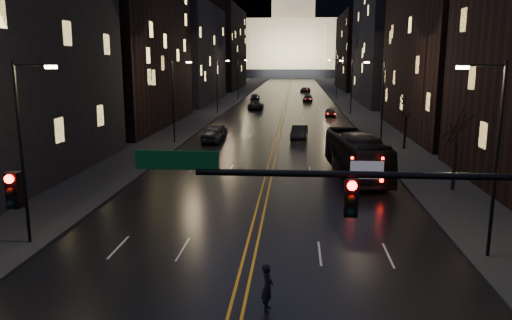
% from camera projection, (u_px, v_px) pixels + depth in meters
% --- Properties ---
extents(road, '(20.00, 320.00, 0.02)m').
position_uv_depth(road, '(289.00, 91.00, 141.12)').
color(road, black).
rests_on(road, ground).
extents(sidewalk_left, '(8.00, 320.00, 0.16)m').
position_uv_depth(sidewalk_left, '(240.00, 91.00, 142.20)').
color(sidewalk_left, black).
rests_on(sidewalk_left, ground).
extents(sidewalk_right, '(8.00, 320.00, 0.16)m').
position_uv_depth(sidewalk_right, '(339.00, 91.00, 140.01)').
color(sidewalk_right, black).
rests_on(sidewalk_right, ground).
extents(center_line, '(0.62, 320.00, 0.01)m').
position_uv_depth(center_line, '(289.00, 91.00, 141.11)').
color(center_line, orange).
rests_on(center_line, road).
extents(building_left_mid, '(12.00, 30.00, 28.00)m').
position_uv_depth(building_left_mid, '(122.00, 20.00, 65.73)').
color(building_left_mid, black).
rests_on(building_left_mid, ground).
extents(building_left_far, '(12.00, 34.00, 20.00)m').
position_uv_depth(building_left_far, '(186.00, 54.00, 103.64)').
color(building_left_far, black).
rests_on(building_left_far, ground).
extents(building_left_dist, '(12.00, 40.00, 24.00)m').
position_uv_depth(building_left_dist, '(220.00, 49.00, 150.13)').
color(building_left_dist, black).
rests_on(building_left_dist, ground).
extents(building_right_mid, '(12.00, 34.00, 26.00)m').
position_uv_depth(building_right_mid, '(392.00, 39.00, 99.77)').
color(building_right_mid, black).
rests_on(building_right_mid, ground).
extents(building_right_dist, '(12.00, 40.00, 22.00)m').
position_uv_depth(building_right_dist, '(361.00, 52.00, 147.05)').
color(building_right_dist, black).
rests_on(building_right_dist, ground).
extents(capitol, '(90.00, 50.00, 58.50)m').
position_uv_depth(capitol, '(293.00, 42.00, 254.90)').
color(capitol, black).
rests_on(capitol, ground).
extents(traffic_signal, '(17.29, 0.45, 7.00)m').
position_uv_depth(traffic_signal, '(446.00, 218.00, 12.66)').
color(traffic_signal, black).
rests_on(traffic_signal, ground).
extents(streetlamp_right_near, '(2.13, 0.25, 9.00)m').
position_uv_depth(streetlamp_right_near, '(493.00, 151.00, 22.05)').
color(streetlamp_right_near, black).
rests_on(streetlamp_right_near, ground).
extents(streetlamp_left_near, '(2.13, 0.25, 9.00)m').
position_uv_depth(streetlamp_left_near, '(25.00, 144.00, 23.74)').
color(streetlamp_left_near, black).
rests_on(streetlamp_left_near, ground).
extents(streetlamp_right_mid, '(2.13, 0.25, 9.00)m').
position_uv_depth(streetlamp_right_mid, '(381.00, 98.00, 51.36)').
color(streetlamp_right_mid, black).
rests_on(streetlamp_right_mid, ground).
extents(streetlamp_left_mid, '(2.13, 0.25, 9.00)m').
position_uv_depth(streetlamp_left_mid, '(175.00, 97.00, 53.04)').
color(streetlamp_left_mid, black).
rests_on(streetlamp_left_mid, ground).
extents(streetlamp_right_far, '(2.13, 0.25, 9.00)m').
position_uv_depth(streetlamp_right_far, '(350.00, 84.00, 80.66)').
color(streetlamp_right_far, black).
rests_on(streetlamp_right_far, ground).
extents(streetlamp_left_far, '(2.13, 0.25, 9.00)m').
position_uv_depth(streetlamp_left_far, '(218.00, 83.00, 82.34)').
color(streetlamp_left_far, black).
rests_on(streetlamp_left_far, ground).
extents(streetlamp_right_dist, '(2.13, 0.25, 9.00)m').
position_uv_depth(streetlamp_right_dist, '(336.00, 77.00, 109.96)').
color(streetlamp_right_dist, black).
rests_on(streetlamp_right_dist, ground).
extents(streetlamp_left_dist, '(2.13, 0.25, 9.00)m').
position_uv_depth(streetlamp_left_dist, '(239.00, 77.00, 111.65)').
color(streetlamp_left_dist, black).
rests_on(streetlamp_left_dist, ground).
extents(tree_right_mid, '(2.40, 2.40, 6.65)m').
position_uv_depth(tree_right_mid, '(458.00, 127.00, 33.72)').
color(tree_right_mid, black).
rests_on(tree_right_mid, ground).
extents(tree_right_far, '(2.40, 2.40, 6.65)m').
position_uv_depth(tree_right_far, '(407.00, 105.00, 49.34)').
color(tree_right_far, black).
rests_on(tree_right_far, ground).
extents(bus, '(4.23, 12.12, 3.30)m').
position_uv_depth(bus, '(356.00, 155.00, 39.08)').
color(bus, black).
rests_on(bus, ground).
extents(oncoming_car_a, '(2.17, 5.02, 1.69)m').
position_uv_depth(oncoming_car_a, '(213.00, 135.00, 54.73)').
color(oncoming_car_a, black).
rests_on(oncoming_car_a, ground).
extents(oncoming_car_b, '(2.01, 5.17, 1.68)m').
position_uv_depth(oncoming_car_b, '(216.00, 132.00, 57.00)').
color(oncoming_car_b, black).
rests_on(oncoming_car_b, ground).
extents(oncoming_car_c, '(2.64, 5.62, 1.55)m').
position_uv_depth(oncoming_car_c, '(256.00, 105.00, 90.65)').
color(oncoming_car_c, black).
rests_on(oncoming_car_c, ground).
extents(oncoming_car_d, '(1.95, 4.78, 1.39)m').
position_uv_depth(oncoming_car_d, '(255.00, 97.00, 111.29)').
color(oncoming_car_d, black).
rests_on(oncoming_car_d, ground).
extents(receding_car_a, '(2.08, 4.99, 1.60)m').
position_uv_depth(receding_car_a, '(299.00, 132.00, 56.89)').
color(receding_car_a, black).
rests_on(receding_car_a, ground).
extents(receding_car_b, '(1.95, 4.35, 1.45)m').
position_uv_depth(receding_car_b, '(330.00, 113.00, 78.38)').
color(receding_car_b, black).
rests_on(receding_car_b, ground).
extents(receding_car_c, '(2.34, 5.10, 1.45)m').
position_uv_depth(receding_car_c, '(308.00, 99.00, 105.83)').
color(receding_car_c, black).
rests_on(receding_car_c, ground).
extents(receding_car_d, '(2.94, 5.61, 1.51)m').
position_uv_depth(receding_car_d, '(305.00, 90.00, 135.61)').
color(receding_car_d, black).
rests_on(receding_car_d, ground).
extents(pedestrian_a, '(0.49, 0.69, 1.79)m').
position_uv_depth(pedestrian_a, '(267.00, 287.00, 18.18)').
color(pedestrian_a, black).
rests_on(pedestrian_a, ground).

